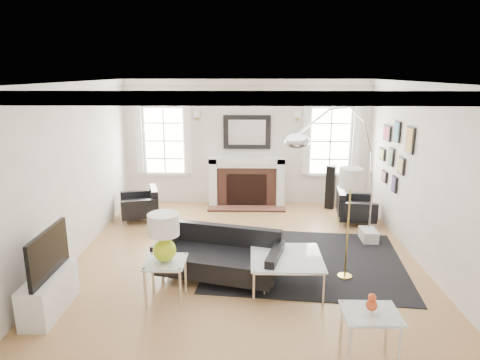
{
  "coord_description": "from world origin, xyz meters",
  "views": [
    {
      "loc": [
        0.05,
        -6.49,
        2.95
      ],
      "look_at": [
        -0.1,
        0.3,
        1.23
      ],
      "focal_mm": 32.0,
      "sensor_mm": 36.0,
      "label": 1
    }
  ],
  "objects_px": {
    "armchair_right": "(354,208)",
    "coffee_table": "(286,259)",
    "arc_floor_lamp": "(338,175)",
    "armchair_left": "(141,205)",
    "sofa": "(220,257)",
    "gourd_lamp": "(164,234)",
    "fireplace": "(247,182)"
  },
  "relations": [
    {
      "from": "armchair_right",
      "to": "coffee_table",
      "type": "relative_size",
      "value": 0.89
    },
    {
      "from": "armchair_right",
      "to": "coffee_table",
      "type": "height_order",
      "value": "armchair_right"
    },
    {
      "from": "arc_floor_lamp",
      "to": "armchair_left",
      "type": "bearing_deg",
      "value": 154.86
    },
    {
      "from": "armchair_left",
      "to": "arc_floor_lamp",
      "type": "bearing_deg",
      "value": -25.14
    },
    {
      "from": "sofa",
      "to": "armchair_left",
      "type": "xyz_separation_m",
      "value": [
        -1.79,
        2.51,
        -0.01
      ]
    },
    {
      "from": "coffee_table",
      "to": "armchair_left",
      "type": "bearing_deg",
      "value": 134.76
    },
    {
      "from": "coffee_table",
      "to": "gourd_lamp",
      "type": "height_order",
      "value": "gourd_lamp"
    },
    {
      "from": "armchair_right",
      "to": "coffee_table",
      "type": "distance_m",
      "value": 3.08
    },
    {
      "from": "fireplace",
      "to": "gourd_lamp",
      "type": "height_order",
      "value": "gourd_lamp"
    },
    {
      "from": "fireplace",
      "to": "armchair_left",
      "type": "distance_m",
      "value": 2.38
    },
    {
      "from": "armchair_left",
      "to": "coffee_table",
      "type": "bearing_deg",
      "value": -45.24
    },
    {
      "from": "gourd_lamp",
      "to": "fireplace",
      "type": "bearing_deg",
      "value": 76.34
    },
    {
      "from": "armchair_left",
      "to": "arc_floor_lamp",
      "type": "relative_size",
      "value": 0.38
    },
    {
      "from": "sofa",
      "to": "coffee_table",
      "type": "height_order",
      "value": "sofa"
    },
    {
      "from": "armchair_left",
      "to": "arc_floor_lamp",
      "type": "xyz_separation_m",
      "value": [
        3.61,
        -1.69,
        1.07
      ]
    },
    {
      "from": "armchair_right",
      "to": "gourd_lamp",
      "type": "height_order",
      "value": "gourd_lamp"
    },
    {
      "from": "sofa",
      "to": "armchair_right",
      "type": "relative_size",
      "value": 2.19
    },
    {
      "from": "armchair_right",
      "to": "coffee_table",
      "type": "xyz_separation_m",
      "value": [
        -1.57,
        -2.64,
        0.11
      ]
    },
    {
      "from": "sofa",
      "to": "coffee_table",
      "type": "xyz_separation_m",
      "value": [
        0.94,
        -0.24,
        0.09
      ]
    },
    {
      "from": "armchair_left",
      "to": "gourd_lamp",
      "type": "bearing_deg",
      "value": -70.83
    },
    {
      "from": "fireplace",
      "to": "sofa",
      "type": "bearing_deg",
      "value": -95.88
    },
    {
      "from": "coffee_table",
      "to": "armchair_right",
      "type": "bearing_deg",
      "value": 59.38
    },
    {
      "from": "sofa",
      "to": "arc_floor_lamp",
      "type": "xyz_separation_m",
      "value": [
        1.82,
        0.81,
        1.05
      ]
    },
    {
      "from": "arc_floor_lamp",
      "to": "armchair_right",
      "type": "bearing_deg",
      "value": 66.66
    },
    {
      "from": "fireplace",
      "to": "gourd_lamp",
      "type": "relative_size",
      "value": 2.67
    },
    {
      "from": "coffee_table",
      "to": "arc_floor_lamp",
      "type": "height_order",
      "value": "arc_floor_lamp"
    },
    {
      "from": "armchair_right",
      "to": "gourd_lamp",
      "type": "xyz_separation_m",
      "value": [
        -3.17,
        -3.12,
        0.64
      ]
    },
    {
      "from": "fireplace",
      "to": "arc_floor_lamp",
      "type": "xyz_separation_m",
      "value": [
        1.46,
        -2.69,
        0.83
      ]
    },
    {
      "from": "coffee_table",
      "to": "gourd_lamp",
      "type": "distance_m",
      "value": 1.76
    },
    {
      "from": "sofa",
      "to": "armchair_right",
      "type": "bearing_deg",
      "value": 43.79
    },
    {
      "from": "fireplace",
      "to": "arc_floor_lamp",
      "type": "relative_size",
      "value": 0.67
    },
    {
      "from": "gourd_lamp",
      "to": "arc_floor_lamp",
      "type": "bearing_deg",
      "value": 31.67
    }
  ]
}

